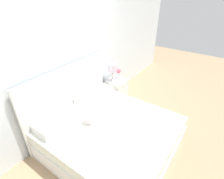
% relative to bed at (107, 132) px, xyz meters
% --- Properties ---
extents(ground_plane, '(12.00, 12.00, 0.00)m').
position_rel_bed_xyz_m(ground_plane, '(0.00, 0.88, -0.28)').
color(ground_plane, tan).
extents(wall_back, '(8.00, 0.06, 2.60)m').
position_rel_bed_xyz_m(wall_back, '(0.00, 0.95, 1.02)').
color(wall_back, white).
rests_on(wall_back, ground_plane).
extents(bed, '(1.88, 1.93, 1.26)m').
position_rel_bed_xyz_m(bed, '(0.00, 0.00, 0.00)').
color(bed, white).
rests_on(bed, ground_plane).
extents(nightstand, '(0.42, 0.42, 0.54)m').
position_rel_bed_xyz_m(nightstand, '(1.25, 0.66, -0.01)').
color(nightstand, white).
rests_on(nightstand, ground_plane).
extents(table_lamp, '(0.20, 0.20, 0.41)m').
position_rel_bed_xyz_m(table_lamp, '(1.19, 0.73, 0.56)').
color(table_lamp, white).
rests_on(table_lamp, nightstand).
extents(flower_vase, '(0.11, 0.11, 0.24)m').
position_rel_bed_xyz_m(flower_vase, '(1.38, 0.70, 0.40)').
color(flower_vase, white).
rests_on(flower_vase, nightstand).
extents(teacup, '(0.12, 0.12, 0.06)m').
position_rel_bed_xyz_m(teacup, '(1.33, 0.59, 0.29)').
color(teacup, white).
rests_on(teacup, nightstand).
extents(alarm_clock, '(0.08, 0.05, 0.06)m').
position_rel_bed_xyz_m(alarm_clock, '(1.12, 0.56, 0.29)').
color(alarm_clock, white).
rests_on(alarm_clock, nightstand).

